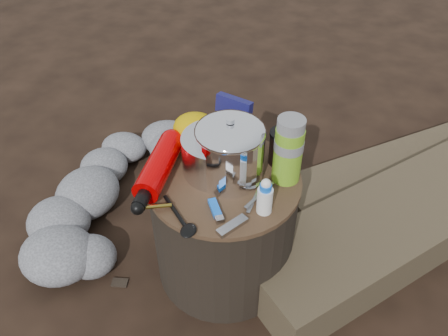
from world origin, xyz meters
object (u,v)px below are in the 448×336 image
(fuel_bottle, at_px, (159,166))
(thermos, at_px, (288,150))
(travel_mug, at_px, (282,148))
(camping_pot, at_px, (230,150))
(stump, at_px, (224,226))

(fuel_bottle, xyz_separation_m, thermos, (0.37, 0.12, 0.07))
(travel_mug, bearing_deg, thermos, -64.75)
(thermos, bearing_deg, camping_pot, -164.23)
(stump, distance_m, fuel_bottle, 0.33)
(fuel_bottle, xyz_separation_m, travel_mug, (0.34, 0.18, 0.02))
(fuel_bottle, bearing_deg, stump, 9.37)
(thermos, xyz_separation_m, travel_mug, (-0.03, 0.07, -0.05))
(stump, distance_m, travel_mug, 0.34)
(camping_pot, height_order, fuel_bottle, camping_pot)
(fuel_bottle, distance_m, travel_mug, 0.38)
(stump, height_order, fuel_bottle, fuel_bottle)
(thermos, bearing_deg, fuel_bottle, -162.64)
(stump, xyz_separation_m, fuel_bottle, (-0.19, -0.05, 0.26))
(camping_pot, bearing_deg, fuel_bottle, -161.38)
(stump, bearing_deg, travel_mug, 42.25)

